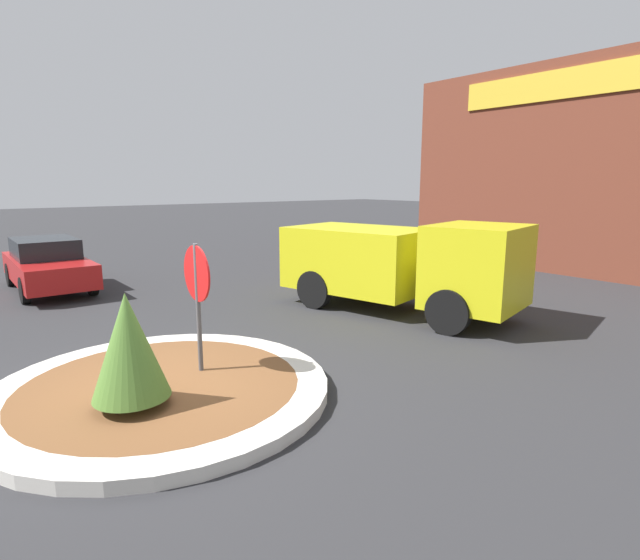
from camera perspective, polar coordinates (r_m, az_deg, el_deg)
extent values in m
plane|color=#2D2D30|center=(7.57, -17.63, -12.41)|extent=(120.00, 120.00, 0.00)
cylinder|color=beige|center=(7.54, -17.67, -11.81)|extent=(4.70, 4.70, 0.17)
cylinder|color=brown|center=(7.54, -17.67, -11.80)|extent=(3.85, 3.85, 0.17)
cylinder|color=#4C4C51|center=(7.58, -13.71, -3.81)|extent=(0.07, 0.07, 2.09)
cylinder|color=#B71414|center=(7.45, -13.92, 0.71)|extent=(0.83, 0.03, 0.83)
cylinder|color=brown|center=(6.89, -20.60, -12.83)|extent=(0.08, 0.08, 0.13)
cone|color=#4C752D|center=(6.64, -21.04, -7.01)|extent=(0.95, 0.95, 1.34)
cube|color=gold|center=(10.77, 17.54, 1.51)|extent=(2.16, 2.35, 1.69)
cube|color=gold|center=(12.14, 4.44, 2.50)|extent=(3.67, 2.80, 1.48)
cube|color=black|center=(10.53, 20.73, 2.73)|extent=(0.45, 1.75, 0.59)
cylinder|color=black|center=(11.87, 18.27, -1.63)|extent=(0.94, 0.43, 0.91)
cylinder|color=black|center=(10.12, 14.43, -3.56)|extent=(0.94, 0.43, 0.91)
cylinder|color=black|center=(13.37, 4.59, 0.29)|extent=(0.94, 0.43, 0.91)
cylinder|color=black|center=(11.85, -0.65, -1.08)|extent=(0.94, 0.43, 0.91)
cube|color=gold|center=(17.47, 31.24, 19.43)|extent=(10.17, 0.08, 0.90)
cube|color=#B21919|center=(15.68, -28.61, 1.10)|extent=(4.39, 1.74, 0.63)
cube|color=black|center=(15.82, -28.93, 3.25)|extent=(2.11, 1.52, 0.52)
cylinder|color=black|center=(14.55, -24.59, -0.29)|extent=(0.67, 0.19, 0.67)
cylinder|color=black|center=(14.29, -30.70, -1.04)|extent=(0.67, 0.19, 0.67)
cylinder|color=black|center=(17.17, -26.71, 1.13)|extent=(0.67, 0.19, 0.67)
cylinder|color=black|center=(16.96, -31.89, 0.52)|extent=(0.67, 0.19, 0.67)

